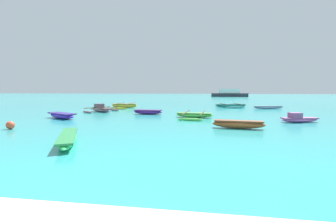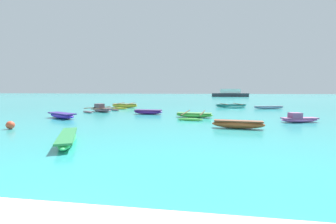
% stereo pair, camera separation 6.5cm
% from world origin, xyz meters
% --- Properties ---
extents(moored_boat_0, '(3.98, 3.50, 0.46)m').
position_xyz_m(moored_boat_0, '(6.18, 25.79, 0.21)').
color(moored_boat_0, teal).
rests_on(moored_boat_0, ground_plane).
extents(moored_boat_1, '(2.64, 0.97, 0.39)m').
position_xyz_m(moored_boat_1, '(-2.16, 16.85, 0.22)').
color(moored_boat_1, '#6A2899').
rests_on(moored_boat_1, ground_plane).
extents(moored_boat_2, '(3.00, 2.13, 0.42)m').
position_xyz_m(moored_boat_2, '(-7.96, 12.99, 0.23)').
color(moored_boat_2, '#5431CE').
rests_on(moored_boat_2, ground_plane).
extents(moored_boat_3, '(2.65, 1.23, 0.65)m').
position_xyz_m(moored_boat_3, '(8.98, 13.39, 0.23)').
color(moored_boat_3, '#E96FCB').
rests_on(moored_boat_3, ground_plane).
extents(moored_boat_4, '(2.92, 0.92, 0.45)m').
position_xyz_m(moored_boat_4, '(4.55, 10.32, 0.25)').
color(moored_boat_4, '#BF5929').
rests_on(moored_boat_4, ground_plane).
extents(moored_boat_5, '(2.28, 3.60, 0.35)m').
position_xyz_m(moored_boat_5, '(-2.95, 5.77, 0.20)').
color(moored_boat_5, '#3BD769').
rests_on(moored_boat_5, ground_plane).
extents(moored_boat_6, '(3.19, 3.62, 0.79)m').
position_xyz_m(moored_boat_6, '(-7.28, 18.35, 0.26)').
color(moored_boat_6, gray).
rests_on(moored_boat_6, ground_plane).
extents(moored_boat_7, '(3.55, 1.36, 0.34)m').
position_xyz_m(moored_boat_7, '(10.11, 24.12, 0.19)').
color(moored_boat_7, '#89A6D1').
rests_on(moored_boat_7, ground_plane).
extents(moored_boat_8, '(3.14, 4.37, 0.55)m').
position_xyz_m(moored_boat_8, '(-6.57, 23.34, 0.26)').
color(moored_boat_8, yellow).
rests_on(moored_boat_8, ground_plane).
extents(moored_boat_9, '(2.97, 4.43, 0.42)m').
position_xyz_m(moored_boat_9, '(1.98, 15.05, 0.20)').
color(moored_boat_9, '#69E358').
rests_on(moored_boat_9, ground_plane).
extents(mooring_buoy_0, '(0.44, 0.44, 0.44)m').
position_xyz_m(mooring_buoy_0, '(-7.96, 8.30, 0.22)').
color(mooring_buoy_0, '#E54C2D').
rests_on(mooring_buoy_0, ground_plane).
extents(distant_ferry, '(10.99, 2.42, 2.42)m').
position_xyz_m(distant_ferry, '(11.57, 69.52, 0.98)').
color(distant_ferry, '#2D333D').
rests_on(distant_ferry, ground_plane).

